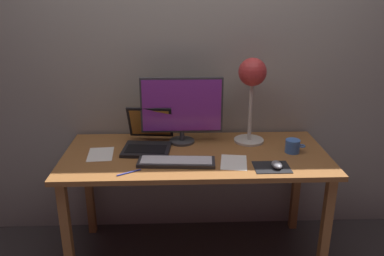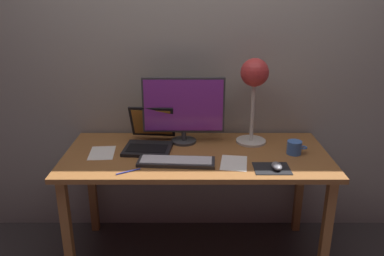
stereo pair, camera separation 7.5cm
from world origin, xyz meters
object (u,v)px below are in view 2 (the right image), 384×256
(coffee_mug, at_px, (294,147))
(pen, at_px, (128,172))
(laptop, at_px, (149,136))
(desk_lamp, at_px, (254,80))
(monitor, at_px, (183,107))
(mouse, at_px, (276,166))
(keyboard_main, at_px, (176,161))

(coffee_mug, height_order, pen, coffee_mug)
(laptop, bearing_deg, coffee_mug, -8.39)
(laptop, height_order, desk_lamp, desk_lamp)
(monitor, relative_size, laptop, 1.43)
(mouse, relative_size, coffee_mug, 0.78)
(coffee_mug, distance_m, pen, 1.00)
(monitor, bearing_deg, pen, -123.68)
(coffee_mug, bearing_deg, desk_lamp, 141.28)
(keyboard_main, xyz_separation_m, coffee_mug, (0.71, 0.14, 0.03))
(monitor, relative_size, keyboard_main, 1.16)
(monitor, relative_size, pen, 3.71)
(desk_lamp, distance_m, coffee_mug, 0.48)
(laptop, bearing_deg, desk_lamp, 5.05)
(keyboard_main, xyz_separation_m, pen, (-0.26, -0.11, -0.01))
(keyboard_main, bearing_deg, laptop, 123.14)
(laptop, bearing_deg, pen, -101.94)
(pen, bearing_deg, mouse, 2.54)
(coffee_mug, relative_size, pen, 0.88)
(monitor, bearing_deg, mouse, -37.77)
(laptop, xyz_separation_m, desk_lamp, (0.65, 0.06, 0.34))
(keyboard_main, bearing_deg, monitor, 83.61)
(keyboard_main, xyz_separation_m, mouse, (0.56, -0.08, 0.01))
(keyboard_main, bearing_deg, desk_lamp, 34.62)
(desk_lamp, xyz_separation_m, coffee_mug, (0.23, -0.19, -0.37))
(desk_lamp, relative_size, coffee_mug, 4.45)
(monitor, bearing_deg, coffee_mug, -15.67)
(desk_lamp, bearing_deg, monitor, 179.93)
(laptop, relative_size, desk_lamp, 0.66)
(monitor, distance_m, laptop, 0.28)
(mouse, bearing_deg, coffee_mug, 55.34)
(keyboard_main, height_order, mouse, mouse)
(keyboard_main, distance_m, mouse, 0.56)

